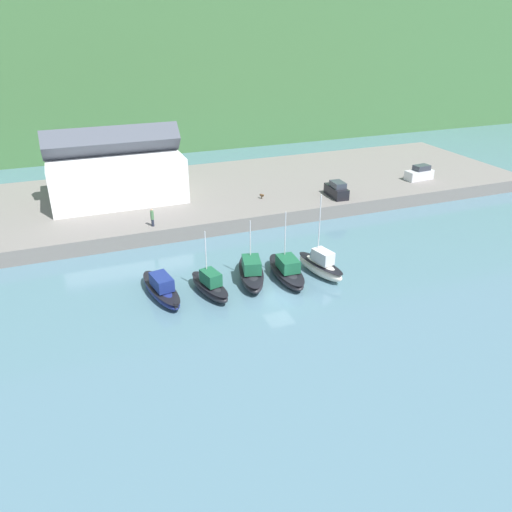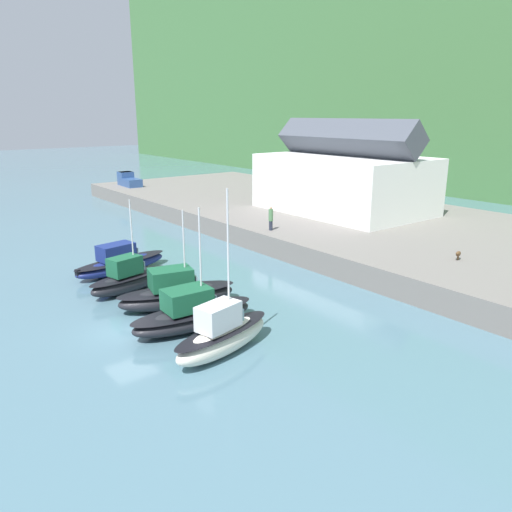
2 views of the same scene
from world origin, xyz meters
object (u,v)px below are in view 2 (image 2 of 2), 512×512
dog_on_quay (458,254)px  moored_boat_0 (120,262)px  moored_boat_2 (176,293)px  moored_boat_4 (222,335)px  moored_boat_1 (129,279)px  person_on_quay (271,218)px  pickup_truck_0 (128,180)px  moored_boat_3 (192,314)px

dog_on_quay → moored_boat_0: bearing=27.3°
moored_boat_0 → dog_on_quay: dog_on_quay is taller
moored_boat_2 → dog_on_quay: (8.36, 18.07, 1.29)m
moored_boat_4 → moored_boat_2: bearing=156.8°
moored_boat_1 → dog_on_quay: size_ratio=7.32×
person_on_quay → pickup_truck_0: bearing=176.6°
moored_boat_1 → dog_on_quay: 23.20m
pickup_truck_0 → moored_boat_4: bearing=-106.8°
moored_boat_2 → dog_on_quay: bearing=79.0°
person_on_quay → moored_boat_4: bearing=-46.4°
moored_boat_0 → pickup_truck_0: pickup_truck_0 is taller
moored_boat_3 → moored_boat_2: bearing=168.6°
moored_boat_1 → pickup_truck_0: size_ratio=1.34×
moored_boat_3 → moored_boat_4: 3.63m
moored_boat_4 → pickup_truck_0: moored_boat_4 is taller
moored_boat_0 → moored_boat_3: 12.43m
moored_boat_1 → dog_on_quay: bearing=43.2°
moored_boat_2 → dog_on_quay: moored_boat_2 is taller
moored_boat_0 → moored_boat_3: bearing=-14.5°
moored_boat_0 → pickup_truck_0: bearing=145.0°
moored_boat_3 → dog_on_quay: 19.63m
moored_boat_0 → person_on_quay: size_ratio=3.75×
moored_boat_2 → moored_boat_0: bearing=-167.0°
pickup_truck_0 → dog_on_quay: pickup_truck_0 is taller
moored_boat_3 → pickup_truck_0: moored_boat_3 is taller
moored_boat_4 → pickup_truck_0: bearing=148.1°
moored_boat_1 → person_on_quay: 15.05m
moored_boat_4 → moored_boat_3: bearing=160.8°
dog_on_quay → moored_boat_2: bearing=46.4°
moored_boat_0 → person_on_quay: 13.73m
moored_boat_0 → moored_boat_2: size_ratio=1.02×
moored_boat_0 → moored_boat_1: bearing=-25.9°
moored_boat_1 → moored_boat_3: moored_boat_3 is taller
moored_boat_2 → moored_boat_4: 7.17m
moored_boat_2 → person_on_quay: moored_boat_2 is taller
moored_boat_1 → moored_boat_4: 11.64m
pickup_truck_0 → dog_on_quay: size_ratio=5.47×
dog_on_quay → pickup_truck_0: bearing=-15.9°
pickup_truck_0 → person_on_quay: size_ratio=2.24×
moored_boat_0 → moored_boat_3: size_ratio=1.05×
pickup_truck_0 → person_on_quay: person_on_quay is taller
moored_boat_2 → moored_boat_3: moored_boat_3 is taller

